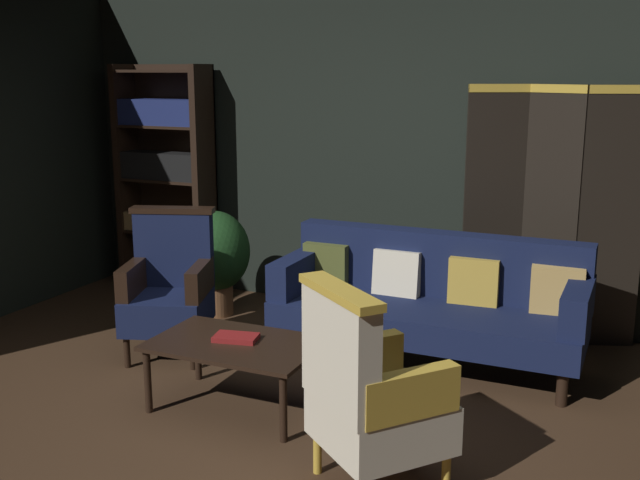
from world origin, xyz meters
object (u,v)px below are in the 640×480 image
(potted_plant, at_px, (215,255))
(book_red_leather, at_px, (236,338))
(folding_screen, at_px, (551,211))
(velvet_couch, at_px, (430,297))
(bookshelf, at_px, (166,172))
(armchair_gilt_accent, at_px, (369,394))
(armchair_wing_left, at_px, (169,287))
(coffee_table, at_px, (236,349))

(potted_plant, relative_size, book_red_leather, 3.37)
(folding_screen, distance_m, potted_plant, 2.68)
(velvet_couch, relative_size, potted_plant, 2.42)
(folding_screen, distance_m, bookshelf, 3.38)
(armchair_gilt_accent, distance_m, armchair_wing_left, 2.22)
(potted_plant, bearing_deg, coffee_table, -54.54)
(armchair_gilt_accent, xyz_separation_m, armchair_wing_left, (-1.93, 1.11, 0.00))
(armchair_wing_left, height_order, book_red_leather, armchair_wing_left)
(velvet_couch, xyz_separation_m, potted_plant, (-1.91, 0.26, 0.05))
(bookshelf, bearing_deg, velvet_couch, -15.27)
(armchair_wing_left, xyz_separation_m, book_red_leather, (0.88, -0.57, -0.05))
(armchair_gilt_accent, bearing_deg, coffee_table, 153.64)
(velvet_couch, bearing_deg, armchair_wing_left, -159.94)
(velvet_couch, bearing_deg, coffee_table, -124.43)
(bookshelf, bearing_deg, coffee_table, -46.68)
(coffee_table, bearing_deg, velvet_couch, 55.57)
(book_red_leather, bearing_deg, armchair_wing_left, 146.93)
(coffee_table, distance_m, armchair_gilt_accent, 1.16)
(armchair_wing_left, relative_size, book_red_leather, 4.01)
(coffee_table, xyz_separation_m, armchair_wing_left, (-0.89, 0.60, 0.12))
(armchair_wing_left, bearing_deg, coffee_table, -33.91)
(armchair_wing_left, height_order, potted_plant, armchair_wing_left)
(armchair_gilt_accent, xyz_separation_m, potted_plant, (-2.10, 2.00, 0.02))
(folding_screen, xyz_separation_m, armchair_wing_left, (-2.41, -1.43, -0.50))
(coffee_table, distance_m, book_red_leather, 0.07)
(folding_screen, height_order, potted_plant, folding_screen)
(armchair_gilt_accent, bearing_deg, velvet_couch, 96.28)
(coffee_table, height_order, armchair_wing_left, armchair_wing_left)
(coffee_table, bearing_deg, armchair_wing_left, 146.09)
(bookshelf, distance_m, potted_plant, 1.10)
(coffee_table, height_order, book_red_leather, book_red_leather)
(armchair_wing_left, bearing_deg, armchair_gilt_accent, -29.99)
(folding_screen, xyz_separation_m, book_red_leather, (-1.53, -2.00, -0.55))
(potted_plant, distance_m, book_red_leather, 1.80)
(armchair_wing_left, bearing_deg, book_red_leather, -33.07)
(potted_plant, bearing_deg, velvet_couch, -7.77)
(armchair_gilt_accent, bearing_deg, book_red_leather, 152.73)
(bookshelf, relative_size, velvet_couch, 0.97)
(armchair_gilt_accent, distance_m, potted_plant, 2.90)
(coffee_table, xyz_separation_m, book_red_leather, (-0.01, 0.03, 0.06))
(velvet_couch, bearing_deg, potted_plant, 172.23)
(folding_screen, bearing_deg, velvet_couch, -130.25)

